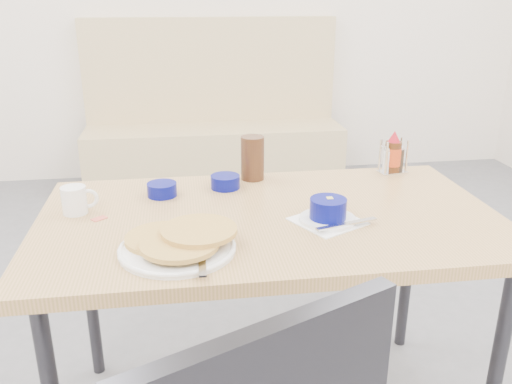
{
  "coord_description": "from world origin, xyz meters",
  "views": [
    {
      "loc": [
        -0.26,
        -1.25,
        1.4
      ],
      "look_at": [
        -0.04,
        0.29,
        0.82
      ],
      "focal_mm": 38.0,
      "sensor_mm": 36.0,
      "label": 1
    }
  ],
  "objects": [
    {
      "name": "booth_bench",
      "position": [
        0.0,
        2.78,
        0.35
      ],
      "size": [
        1.9,
        0.56,
        1.22
      ],
      "color": "tan",
      "rests_on": "ground"
    },
    {
      "name": "pancake_plate",
      "position": [
        -0.28,
        0.04,
        0.78
      ],
      "size": [
        0.31,
        0.33,
        0.05
      ],
      "rotation": [
        0.0,
        0.0,
        -0.34
      ],
      "color": "white",
      "rests_on": "dining_table"
    },
    {
      "name": "dining_table",
      "position": [
        0.0,
        0.25,
        0.7
      ],
      "size": [
        1.4,
        0.8,
        0.76
      ],
      "color": "tan",
      "rests_on": "ground"
    },
    {
      "name": "creamer_bowl",
      "position": [
        -0.33,
        0.46,
        0.78
      ],
      "size": [
        0.1,
        0.1,
        0.04
      ],
      "rotation": [
        0.0,
        0.0,
        0.32
      ],
      "color": "#040966",
      "rests_on": "dining_table"
    },
    {
      "name": "coffee_mug",
      "position": [
        -0.59,
        0.35,
        0.8
      ],
      "size": [
        0.11,
        0.08,
        0.09
      ],
      "rotation": [
        0.0,
        0.0,
        0.13
      ],
      "color": "white",
      "rests_on": "dining_table"
    },
    {
      "name": "sugar_wrapper",
      "position": [
        -0.51,
        0.29,
        0.76
      ],
      "size": [
        0.05,
        0.05,
        0.0
      ],
      "primitive_type": "cube",
      "rotation": [
        0.0,
        0.0,
        0.67
      ],
      "color": "#D05545",
      "rests_on": "dining_table"
    },
    {
      "name": "amber_tumbler",
      "position": [
        -0.01,
        0.59,
        0.84
      ],
      "size": [
        0.11,
        0.11,
        0.16
      ],
      "primitive_type": "cylinder",
      "rotation": [
        0.0,
        0.0,
        -0.41
      ],
      "color": "#3F2414",
      "rests_on": "dining_table"
    },
    {
      "name": "condiment_caddy",
      "position": [
        0.53,
        0.59,
        0.8
      ],
      "size": [
        0.11,
        0.08,
        0.13
      ],
      "rotation": [
        0.0,
        0.0,
        0.19
      ],
      "color": "silver",
      "rests_on": "dining_table"
    },
    {
      "name": "butter_bowl",
      "position": [
        -0.11,
        0.51,
        0.78
      ],
      "size": [
        0.1,
        0.1,
        0.05
      ],
      "rotation": [
        0.0,
        0.0,
        -0.04
      ],
      "color": "#040966",
      "rests_on": "dining_table"
    },
    {
      "name": "syrup_bottle",
      "position": [
        0.52,
        0.59,
        0.83
      ],
      "size": [
        0.06,
        0.06,
        0.16
      ],
      "rotation": [
        0.0,
        0.0,
        0.01
      ],
      "color": "#47230F",
      "rests_on": "dining_table"
    },
    {
      "name": "grits_setting",
      "position": [
        0.16,
        0.17,
        0.79
      ],
      "size": [
        0.26,
        0.24,
        0.07
      ],
      "rotation": [
        0.0,
        0.0,
        0.49
      ],
      "color": "white",
      "rests_on": "dining_table"
    }
  ]
}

